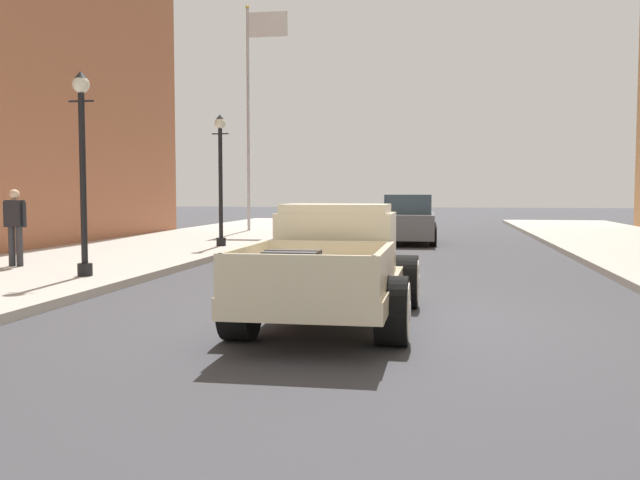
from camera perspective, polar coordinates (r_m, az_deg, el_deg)
name	(u,v)px	position (r m, az deg, el deg)	size (l,w,h in m)	color
ground_plane	(356,317)	(10.06, 2.88, -6.15)	(140.00, 140.00, 0.00)	#3D3D42
hotrod_truck_cream	(336,264)	(9.82, 1.25, -1.95)	(2.22, 4.95, 1.58)	beige
car_background_grey	(409,221)	(24.39, 7.07, 1.54)	(1.94, 4.33, 1.65)	slate
pedestrian_sidewalk_left	(15,223)	(16.62, -23.13, 1.27)	(0.53, 0.22, 1.65)	#333338
street_lamp_near	(83,158)	(14.25, -18.40, 6.23)	(0.50, 0.32, 3.85)	black
street_lamp_far	(220,170)	(21.30, -7.93, 5.55)	(0.50, 0.32, 3.85)	black
flagpole	(253,93)	(29.93, -5.33, 11.58)	(1.74, 0.16, 9.16)	#B2B2B7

